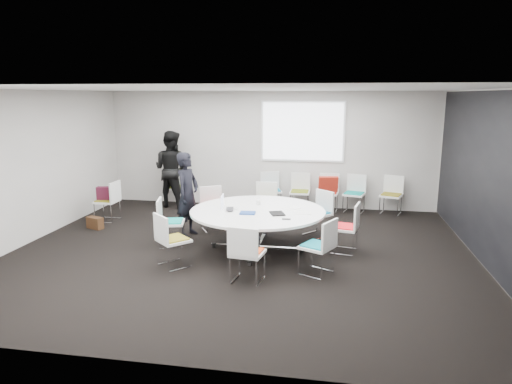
% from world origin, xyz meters
% --- Properties ---
extents(room_shell, '(8.08, 7.08, 2.88)m').
position_xyz_m(room_shell, '(0.09, 0.00, 1.40)').
color(room_shell, black).
rests_on(room_shell, ground).
extents(conference_table, '(2.36, 2.36, 0.73)m').
position_xyz_m(conference_table, '(0.27, 0.16, 0.55)').
color(conference_table, silver).
rests_on(conference_table, ground).
extents(projection_screen, '(1.90, 0.03, 1.35)m').
position_xyz_m(projection_screen, '(0.80, 3.46, 1.85)').
color(projection_screen, white).
rests_on(projection_screen, room_shell).
extents(chair_ring_a, '(0.53, 0.54, 0.88)m').
position_xyz_m(chair_ring_a, '(1.79, 0.30, 0.28)').
color(chair_ring_a, silver).
rests_on(chair_ring_a, ground).
extents(chair_ring_b, '(0.64, 0.64, 0.88)m').
position_xyz_m(chair_ring_b, '(1.28, 1.18, 0.28)').
color(chair_ring_b, silver).
rests_on(chair_ring_b, ground).
extents(chair_ring_c, '(0.47, 0.46, 0.88)m').
position_xyz_m(chair_ring_c, '(0.16, 1.82, 0.28)').
color(chair_ring_c, silver).
rests_on(chair_ring_c, ground).
extents(chair_ring_d, '(0.62, 0.62, 0.88)m').
position_xyz_m(chair_ring_d, '(-0.81, 1.21, 0.28)').
color(chair_ring_d, silver).
rests_on(chair_ring_d, ground).
extents(chair_ring_e, '(0.54, 0.55, 0.88)m').
position_xyz_m(chair_ring_e, '(-1.32, 0.10, 0.28)').
color(chair_ring_e, silver).
rests_on(chair_ring_e, ground).
extents(chair_ring_f, '(0.64, 0.64, 0.88)m').
position_xyz_m(chair_ring_f, '(-0.93, -0.87, 0.28)').
color(chair_ring_f, silver).
rests_on(chair_ring_f, ground).
extents(chair_ring_g, '(0.52, 0.51, 0.88)m').
position_xyz_m(chair_ring_g, '(0.36, -1.28, 0.28)').
color(chair_ring_g, silver).
rests_on(chair_ring_g, ground).
extents(chair_ring_h, '(0.61, 0.61, 0.88)m').
position_xyz_m(chair_ring_h, '(1.36, -0.80, 0.28)').
color(chair_ring_h, silver).
rests_on(chair_ring_h, ground).
extents(chair_back_a, '(0.57, 0.57, 0.88)m').
position_xyz_m(chair_back_a, '(0.09, 3.16, 0.28)').
color(chair_back_a, silver).
rests_on(chair_back_a, ground).
extents(chair_back_b, '(0.46, 0.45, 0.88)m').
position_xyz_m(chair_back_b, '(0.79, 3.13, 0.28)').
color(chair_back_b, silver).
rests_on(chair_back_b, ground).
extents(chair_back_c, '(0.51, 0.49, 0.88)m').
position_xyz_m(chair_back_c, '(1.45, 3.16, 0.28)').
color(chair_back_c, silver).
rests_on(chair_back_c, ground).
extents(chair_back_d, '(0.57, 0.56, 0.88)m').
position_xyz_m(chair_back_d, '(2.05, 3.14, 0.28)').
color(chair_back_d, silver).
rests_on(chair_back_d, ground).
extents(chair_back_e, '(0.58, 0.57, 0.88)m').
position_xyz_m(chair_back_e, '(2.89, 3.13, 0.28)').
color(chair_back_e, silver).
rests_on(chair_back_e, ground).
extents(chair_spare_left, '(0.46, 0.47, 0.88)m').
position_xyz_m(chair_spare_left, '(-3.26, 1.49, 0.28)').
color(chair_spare_left, silver).
rests_on(chair_spare_left, ground).
extents(chair_person_back, '(0.60, 0.60, 0.88)m').
position_xyz_m(chair_person_back, '(-2.35, 3.16, 0.28)').
color(chair_person_back, silver).
rests_on(chair_person_back, ground).
extents(person_main, '(0.52, 0.67, 1.64)m').
position_xyz_m(person_main, '(-1.21, 0.77, 0.82)').
color(person_main, black).
rests_on(person_main, ground).
extents(person_back, '(1.05, 0.90, 1.87)m').
position_xyz_m(person_back, '(-2.34, 3.00, 0.93)').
color(person_back, black).
rests_on(person_back, ground).
extents(laptop, '(0.26, 0.34, 0.02)m').
position_xyz_m(laptop, '(-0.17, 0.09, 0.74)').
color(laptop, '#333338').
rests_on(laptop, conference_table).
extents(laptop_lid, '(0.05, 0.30, 0.22)m').
position_xyz_m(laptop_lid, '(-0.37, 0.17, 0.86)').
color(laptop_lid, silver).
rests_on(laptop_lid, conference_table).
extents(notebook_black, '(0.31, 0.36, 0.02)m').
position_xyz_m(notebook_black, '(0.64, -0.06, 0.74)').
color(notebook_black, black).
rests_on(notebook_black, conference_table).
extents(tablet_folio, '(0.27, 0.22, 0.03)m').
position_xyz_m(tablet_folio, '(0.14, -0.11, 0.74)').
color(tablet_folio, navy).
rests_on(tablet_folio, conference_table).
extents(papers_right, '(0.37, 0.35, 0.00)m').
position_xyz_m(papers_right, '(0.83, 0.40, 0.73)').
color(papers_right, white).
rests_on(papers_right, conference_table).
extents(papers_front, '(0.31, 0.23, 0.00)m').
position_xyz_m(papers_front, '(1.06, 0.09, 0.73)').
color(papers_front, white).
rests_on(papers_front, conference_table).
extents(cup, '(0.08, 0.08, 0.09)m').
position_xyz_m(cup, '(0.22, 0.54, 0.78)').
color(cup, white).
rests_on(cup, conference_table).
extents(phone, '(0.14, 0.08, 0.01)m').
position_xyz_m(phone, '(0.83, -0.37, 0.73)').
color(phone, black).
rests_on(phone, conference_table).
extents(maroon_bag, '(0.42, 0.20, 0.28)m').
position_xyz_m(maroon_bag, '(-3.28, 1.49, 0.62)').
color(maroon_bag, '#451224').
rests_on(maroon_bag, chair_spare_left).
extents(brown_bag, '(0.39, 0.28, 0.24)m').
position_xyz_m(brown_bag, '(-3.26, 0.89, 0.12)').
color(brown_bag, '#392212').
rests_on(brown_bag, ground).
extents(red_jacket, '(0.46, 0.24, 0.36)m').
position_xyz_m(red_jacket, '(1.45, 2.93, 0.70)').
color(red_jacket, '#A32114').
rests_on(red_jacket, chair_back_c).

